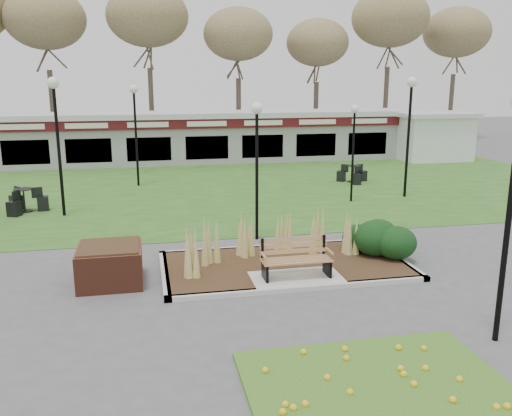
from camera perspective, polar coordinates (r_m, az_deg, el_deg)
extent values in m
plane|color=#515154|center=(13.17, 4.43, -8.00)|extent=(100.00, 100.00, 0.00)
cube|color=#2C591C|center=(24.49, -3.35, 2.18)|extent=(34.00, 16.00, 0.02)
cube|color=#245F1B|center=(9.28, 12.70, -17.89)|extent=(4.20, 3.00, 0.08)
cube|color=#382116|center=(14.23, 3.10, -6.05)|extent=(6.22, 3.22, 0.12)
cube|color=#B7B7B2|center=(12.79, 4.95, -8.41)|extent=(6.40, 0.18, 0.12)
cube|color=#B7B7B2|center=(15.71, 1.60, -4.12)|extent=(6.40, 0.18, 0.12)
cube|color=#B7B7B2|center=(13.81, -9.57, -6.85)|extent=(0.18, 3.40, 0.12)
cube|color=#B7B7B2|center=(15.29, 14.48, -5.07)|extent=(0.18, 3.40, 0.12)
cube|color=#B7B7B2|center=(13.28, 4.26, -7.51)|extent=(2.20, 1.20, 0.13)
cone|color=tan|center=(14.07, -4.81, -3.59)|extent=(0.36, 0.36, 1.15)
cone|color=tan|center=(14.59, -1.10, -2.91)|extent=(0.36, 0.36, 1.15)
cone|color=tan|center=(15.01, 2.89, -2.46)|extent=(0.36, 0.36, 1.15)
cone|color=tan|center=(15.07, 6.40, -2.46)|extent=(0.36, 0.36, 1.15)
cone|color=tan|center=(14.98, 9.79, -2.68)|extent=(0.36, 0.36, 1.15)
cone|color=tan|center=(13.26, -6.53, -4.71)|extent=(0.36, 0.36, 1.15)
ellipsoid|color=black|center=(15.10, 12.53, -3.10)|extent=(1.21, 1.10, 0.99)
ellipsoid|color=black|center=(14.93, 14.55, -3.58)|extent=(1.10, 1.00, 0.90)
ellipsoid|color=black|center=(15.67, 12.78, -2.73)|extent=(1.06, 0.96, 0.86)
ellipsoid|color=black|center=(15.45, 10.74, -3.06)|extent=(0.92, 0.84, 0.76)
cube|color=olive|center=(13.11, 4.30, -5.49)|extent=(1.70, 0.57, 0.04)
cube|color=olive|center=(13.31, 3.95, -3.93)|extent=(1.70, 0.13, 0.44)
cube|color=black|center=(13.00, 0.95, -6.65)|extent=(0.06, 0.55, 0.42)
cube|color=black|center=(13.41, 7.50, -6.13)|extent=(0.06, 0.55, 0.42)
cube|color=black|center=(13.13, 0.67, -4.28)|extent=(0.06, 0.06, 0.50)
cube|color=black|center=(13.53, 7.15, -3.84)|extent=(0.06, 0.06, 0.50)
cube|color=olive|center=(12.84, 0.80, -5.02)|extent=(0.05, 0.50, 0.04)
cube|color=olive|center=(13.28, 7.75, -4.51)|extent=(0.05, 0.50, 0.04)
cube|color=brown|center=(13.52, -15.10, -5.84)|extent=(1.50, 1.50, 0.90)
cube|color=#382116|center=(13.37, -15.22, -3.94)|extent=(1.40, 1.40, 0.06)
cube|color=gray|center=(32.14, -5.50, 7.19)|extent=(24.00, 3.00, 2.60)
cube|color=#4D1014|center=(30.50, -5.21, 8.84)|extent=(24.00, 0.18, 0.55)
cube|color=silver|center=(32.01, -5.56, 9.77)|extent=(24.60, 3.40, 0.30)
cube|color=silver|center=(30.39, -5.19, 8.83)|extent=(22.00, 0.02, 0.28)
cube|color=black|center=(30.74, -5.18, 6.35)|extent=(22.00, 0.10, 1.30)
cube|color=white|center=(34.43, 18.02, 7.02)|extent=(4.00, 3.00, 2.60)
cube|color=silver|center=(34.32, 18.19, 9.34)|extent=(4.40, 3.40, 0.25)
cylinder|color=#47382B|center=(40.20, -19.90, 9.57)|extent=(0.36, 0.36, 5.17)
ellipsoid|color=brown|center=(40.29, -20.59, 17.82)|extent=(5.24, 5.24, 3.93)
cylinder|color=#47382B|center=(39.82, -11.20, 10.08)|extent=(0.36, 0.36, 5.17)
ellipsoid|color=brown|center=(39.92, -11.60, 18.43)|extent=(5.24, 5.24, 3.93)
cylinder|color=#47382B|center=(40.34, -2.52, 10.36)|extent=(0.36, 0.36, 5.17)
ellipsoid|color=brown|center=(40.43, -2.60, 18.61)|extent=(5.24, 5.24, 3.93)
cylinder|color=#47382B|center=(41.72, 5.78, 10.42)|extent=(0.36, 0.36, 5.17)
ellipsoid|color=brown|center=(41.81, 5.98, 18.39)|extent=(5.24, 5.24, 3.93)
cylinder|color=#47382B|center=(43.89, 13.40, 10.28)|extent=(0.36, 0.36, 5.17)
ellipsoid|color=brown|center=(43.98, 13.83, 17.84)|extent=(5.24, 5.24, 3.93)
cylinder|color=#47382B|center=(46.73, 20.19, 10.00)|extent=(0.36, 0.36, 5.17)
ellipsoid|color=brown|center=(46.82, 20.79, 17.09)|extent=(5.24, 5.24, 3.93)
cylinder|color=black|center=(10.75, 24.94, -2.19)|extent=(0.11, 0.11, 4.30)
cylinder|color=black|center=(16.21, 0.09, 3.17)|extent=(0.10, 0.10, 3.82)
sphere|color=white|center=(15.97, 0.09, 10.47)|extent=(0.34, 0.34, 0.34)
cylinder|color=black|center=(20.21, -20.01, 5.38)|extent=(0.11, 0.11, 4.48)
sphere|color=white|center=(20.05, -20.58, 12.23)|extent=(0.40, 0.40, 0.40)
cylinder|color=black|center=(21.69, 10.15, 5.21)|extent=(0.09, 0.09, 3.52)
sphere|color=white|center=(21.50, 10.36, 10.23)|extent=(0.32, 0.32, 0.32)
cylinder|color=black|center=(22.98, 15.69, 6.59)|extent=(0.11, 0.11, 4.48)
sphere|color=white|center=(22.84, 16.09, 12.62)|extent=(0.40, 0.40, 0.40)
cylinder|color=black|center=(25.10, -12.49, 6.97)|extent=(0.10, 0.10, 4.18)
sphere|color=white|center=(24.96, -12.76, 12.12)|extent=(0.38, 0.38, 0.38)
cylinder|color=black|center=(21.69, -23.11, -0.32)|extent=(0.51, 0.51, 0.03)
cylinder|color=black|center=(21.60, -23.21, 0.73)|extent=(0.06, 0.06, 0.83)
cylinder|color=black|center=(21.52, -23.31, 1.84)|extent=(0.69, 0.69, 0.03)
cube|color=black|center=(21.60, -21.50, 0.45)|extent=(0.44, 0.44, 0.53)
cube|color=black|center=(22.19, -23.91, 0.56)|extent=(0.55, 0.55, 0.53)
cube|color=black|center=(21.12, -24.10, -0.07)|extent=(0.51, 0.51, 0.53)
cylinder|color=black|center=(26.04, 10.17, 2.74)|extent=(0.47, 0.47, 0.03)
cylinder|color=black|center=(25.97, 10.21, 3.55)|extent=(0.05, 0.05, 0.76)
cylinder|color=black|center=(25.91, 10.24, 4.41)|extent=(0.64, 0.64, 0.03)
cube|color=black|center=(26.41, 11.09, 3.35)|extent=(0.47, 0.47, 0.49)
cube|color=black|center=(26.15, 8.96, 3.34)|extent=(0.50, 0.50, 0.49)
cube|color=black|center=(25.44, 10.53, 2.99)|extent=(0.40, 0.40, 0.49)
imported|color=black|center=(33.47, -21.29, 5.65)|extent=(4.77, 2.30, 1.51)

